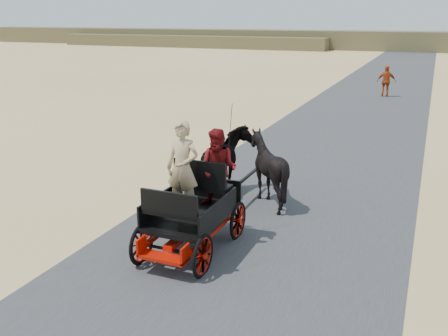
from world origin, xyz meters
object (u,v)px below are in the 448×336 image
at_px(carriage, 192,232).
at_px(horse_right, 268,169).
at_px(horse_left, 225,164).
at_px(pedestrian, 386,81).

relative_size(carriage, horse_right, 1.41).
height_order(horse_left, horse_right, horse_right).
bearing_deg(horse_right, carriage, 79.61).
height_order(horse_left, pedestrian, pedestrian).
relative_size(carriage, horse_left, 1.20).
distance_m(horse_right, pedestrian, 18.30).
xyz_separation_m(horse_right, pedestrian, (1.03, 18.27, 0.01)).
relative_size(carriage, pedestrian, 1.39).
distance_m(carriage, pedestrian, 21.34).
distance_m(horse_left, pedestrian, 18.40).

